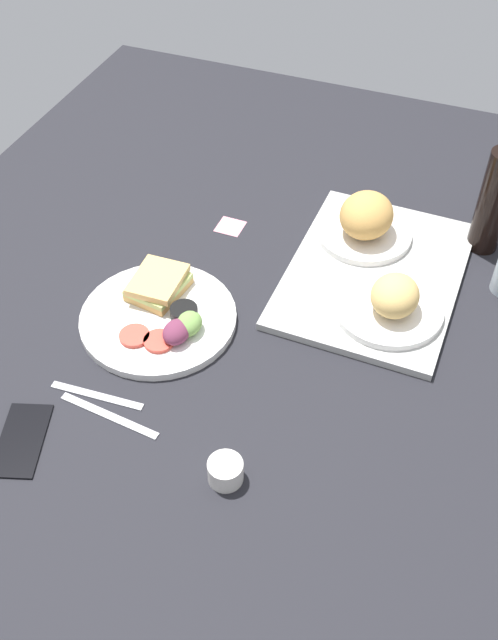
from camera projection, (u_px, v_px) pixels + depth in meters
ground_plane at (238, 329)px, 138.03cm from camera, size 190.00×150.00×3.00cm
serving_tray at (374, 274)px, 145.38cm from camera, size 45.70×33.96×1.60cm
bread_plate_near at (366, 221)px, 149.39cm from camera, size 19.90×19.90×10.01cm
bread_plate_far at (392, 302)px, 134.67cm from camera, size 20.72×20.72×8.41cm
plate_with_salad at (161, 313)px, 136.51cm from camera, size 29.50×29.50×5.40cm
soda_bottle at (494, 202)px, 144.59cm from camera, size 6.40×6.40×22.66cm
espresso_cup at (225, 471)px, 112.19cm from camera, size 5.60×5.60×4.00cm
fork at (97, 395)px, 124.73cm from camera, size 2.47×17.05×0.50cm
knife at (109, 415)px, 121.79cm from camera, size 3.27×19.05×0.50cm
cell_phone at (21, 439)px, 118.25cm from camera, size 15.93×11.37×0.80cm
sticky_note at (230, 226)px, 157.12cm from camera, size 5.67×5.67×0.12cm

